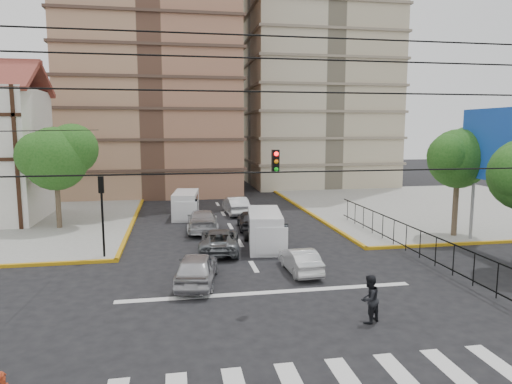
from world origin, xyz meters
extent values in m
plane|color=black|center=(0.00, 0.00, 0.00)|extent=(160.00, 160.00, 0.00)
cube|color=gray|center=(20.00, 20.00, 0.07)|extent=(26.00, 26.00, 0.15)
cube|color=silver|center=(0.00, -6.00, 0.01)|extent=(12.00, 2.40, 0.01)
cube|color=silver|center=(0.00, 1.20, 0.01)|extent=(13.00, 0.40, 0.01)
cylinder|color=slate|center=(14.50, 8.00, 2.15)|extent=(0.20, 0.20, 4.00)
cube|color=silver|center=(14.50, 6.00, 6.15)|extent=(0.25, 6.00, 4.00)
cube|color=blue|center=(14.30, 6.00, 6.15)|extent=(0.08, 6.20, 4.20)
cylinder|color=#473828|center=(14.00, 9.00, 2.24)|extent=(0.36, 0.36, 4.48)
sphere|color=#1B4D16|center=(14.00, 9.00, 5.16)|extent=(3.80, 3.80, 3.80)
sphere|color=#1B4D16|center=(14.95, 9.30, 5.73)|extent=(3.04, 3.04, 3.04)
sphere|color=#1B4D16|center=(13.24, 8.70, 5.35)|extent=(2.85, 2.85, 2.85)
cylinder|color=#473828|center=(-12.00, 16.00, 2.10)|extent=(0.36, 0.36, 4.20)
sphere|color=#1B4D16|center=(-12.00, 16.00, 5.00)|extent=(4.40, 4.40, 4.40)
sphere|color=#1B4D16|center=(-10.90, 16.30, 5.67)|extent=(3.52, 3.52, 3.52)
sphere|color=#1B4D16|center=(-12.88, 15.70, 5.22)|extent=(3.30, 3.30, 3.30)
cylinder|color=black|center=(-7.80, 7.80, 1.90)|extent=(0.12, 0.12, 3.50)
cube|color=black|center=(-7.80, 7.80, 4.10)|extent=(0.28, 0.22, 0.90)
sphere|color=#FF0C0C|center=(-7.80, 7.80, 4.40)|extent=(0.17, 0.17, 0.17)
cube|color=black|center=(0.00, 0.00, 5.80)|extent=(0.28, 0.22, 0.90)
cylinder|color=black|center=(0.00, -9.00, 6.25)|extent=(18.00, 0.03, 0.03)
cube|color=silver|center=(1.33, 8.84, 1.08)|extent=(2.51, 4.90, 2.16)
cube|color=silver|center=(1.33, 6.96, 0.94)|extent=(1.92, 1.36, 1.50)
cube|color=black|center=(1.33, 6.64, 1.45)|extent=(1.73, 0.34, 0.84)
cylinder|color=black|center=(0.44, 7.34, 0.33)|extent=(0.25, 0.66, 0.66)
cylinder|color=black|center=(2.22, 7.34, 0.33)|extent=(0.25, 0.66, 0.66)
cylinder|color=black|center=(0.44, 10.34, 0.33)|extent=(0.25, 0.66, 0.66)
cylinder|color=black|center=(2.22, 10.34, 0.33)|extent=(0.25, 0.66, 0.66)
cube|color=silver|center=(-3.09, 19.06, 1.03)|extent=(2.30, 4.65, 2.05)
cube|color=silver|center=(-3.09, 17.27, 0.89)|extent=(1.81, 1.27, 1.43)
cube|color=black|center=(-3.09, 16.96, 1.38)|extent=(1.65, 0.30, 0.80)
cylinder|color=black|center=(-3.94, 17.63, 0.31)|extent=(0.25, 0.63, 0.63)
cylinder|color=black|center=(-2.24, 17.63, 0.31)|extent=(0.25, 0.63, 0.63)
cylinder|color=black|center=(-3.94, 20.49, 0.31)|extent=(0.25, 0.63, 0.63)
cylinder|color=black|center=(-2.24, 20.49, 0.31)|extent=(0.25, 0.63, 0.63)
imported|color=#B2B1B6|center=(-3.02, 2.88, 0.74)|extent=(2.45, 4.59, 1.48)
imported|color=silver|center=(2.10, 3.71, 0.61)|extent=(1.42, 3.75, 1.22)
imported|color=slate|center=(-1.45, 8.26, 0.67)|extent=(2.77, 5.03, 1.33)
imported|color=#B1B2B6|center=(-2.08, 13.75, 0.75)|extent=(2.37, 5.26, 1.50)
imported|color=#262528|center=(1.26, 13.73, 0.70)|extent=(1.94, 4.21, 1.40)
imported|color=silver|center=(1.03, 19.62, 0.74)|extent=(1.86, 4.61, 1.49)
imported|color=black|center=(2.99, -2.47, 0.90)|extent=(1.10, 1.04, 1.80)
camera|label=1|loc=(-3.90, -17.44, 7.07)|focal=32.00mm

